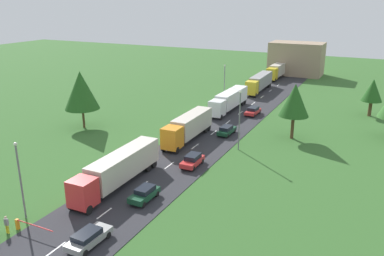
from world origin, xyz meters
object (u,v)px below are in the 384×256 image
at_px(truck_fourth, 259,82).
at_px(car_second, 144,194).
at_px(truck_second, 188,126).
at_px(barrier_gate, 23,225).
at_px(truck_lead, 118,168).
at_px(person_lead, 7,224).
at_px(car_fifth, 253,111).
at_px(truck_third, 229,100).
at_px(car_lead, 88,237).
at_px(lamppost_third, 224,81).
at_px(tree_oak, 373,91).
at_px(tree_birch, 81,90).
at_px(lamppost_second, 240,118).
at_px(tree_pine, 295,100).
at_px(car_fourth, 227,130).
at_px(car_third, 192,160).
at_px(distant_building, 296,59).
at_px(lamppost_lead, 20,177).
at_px(truck_fifth, 279,70).

height_order(truck_fourth, car_second, truck_fourth).
xyz_separation_m(truck_second, barrier_gate, (-2.64, -29.25, -1.52)).
xyz_separation_m(truck_lead, person_lead, (-3.45, -12.70, -1.25)).
relative_size(car_fifth, person_lead, 2.45).
height_order(truck_third, car_lead, truck_third).
xyz_separation_m(car_second, barrier_gate, (-6.96, -10.01, -0.13)).
relative_size(car_lead, lamppost_third, 0.57).
bearing_deg(tree_oak, lamppost_third, -175.17).
bearing_deg(tree_birch, lamppost_second, 3.41).
bearing_deg(tree_pine, car_second, -109.81).
distance_m(truck_fourth, person_lead, 67.77).
bearing_deg(truck_second, car_fourth, 48.14).
distance_m(car_third, barrier_gate, 21.91).
relative_size(truck_lead, car_second, 3.67).
xyz_separation_m(car_lead, car_second, (-0.00, 9.12, 0.03)).
relative_size(car_second, distant_building, 0.27).
distance_m(tree_birch, distant_building, 67.92).
relative_size(car_lead, tree_oak, 0.66).
distance_m(truck_third, lamppost_lead, 46.21).
height_order(car_second, lamppost_second, lamppost_second).
xyz_separation_m(truck_third, car_lead, (4.76, -46.85, -1.35)).
relative_size(truck_lead, person_lead, 8.11).
height_order(car_third, tree_birch, tree_birch).
distance_m(lamppost_second, lamppost_third, 27.44).
xyz_separation_m(truck_second, car_lead, (4.32, -28.35, -1.42)).
xyz_separation_m(truck_second, tree_pine, (14.07, 7.85, 3.89)).
xyz_separation_m(truck_lead, truck_fifth, (-0.14, 73.46, 0.01)).
bearing_deg(barrier_gate, car_fourth, 78.38).
bearing_deg(person_lead, car_fourth, 76.99).
xyz_separation_m(truck_second, truck_fourth, (-0.21, 37.50, -0.04)).
distance_m(truck_fourth, distant_building, 25.14).
height_order(truck_second, tree_pine, tree_pine).
relative_size(car_third, tree_birch, 0.43).
distance_m(lamppost_second, tree_birch, 26.99).
distance_m(lamppost_second, distant_building, 63.04).
relative_size(barrier_gate, lamppost_second, 0.53).
distance_m(tree_pine, distant_building, 55.67).
bearing_deg(lamppost_third, person_lead, -89.99).
distance_m(truck_lead, tree_birch, 24.32).
height_order(lamppost_second, tree_birch, tree_birch).
xyz_separation_m(truck_third, lamppost_second, (8.72, -18.96, 2.69)).
xyz_separation_m(car_second, lamppost_lead, (-8.66, -8.25, 3.66)).
distance_m(car_fifth, lamppost_second, 18.90).
height_order(car_second, car_fourth, car_second).
xyz_separation_m(truck_lead, car_lead, (4.59, -10.89, -1.39)).
bearing_deg(tree_oak, truck_fifth, 129.91).
bearing_deg(truck_lead, distant_building, 87.77).
height_order(truck_third, truck_fourth, truck_fourth).
xyz_separation_m(tree_oak, tree_pine, (-10.13, -18.72, 1.31)).
distance_m(truck_lead, barrier_gate, 12.11).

